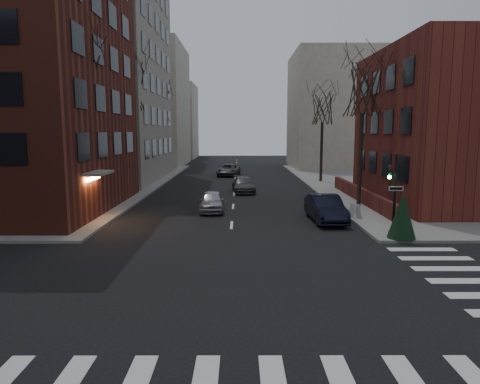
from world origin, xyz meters
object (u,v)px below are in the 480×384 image
at_px(tree_left_a, 80,75).
at_px(car_lane_silver, 212,201).
at_px(traffic_signal, 393,200).
at_px(evergreen_shrub, 402,215).
at_px(tree_right_b, 323,107).
at_px(sandwich_board, 355,211).
at_px(streetlamp_far, 170,139).
at_px(tree_left_c, 161,107).
at_px(streetlamp_near, 129,144).
at_px(parked_sedan, 325,208).
at_px(car_lane_far, 229,170).
at_px(tree_left_b, 132,88).
at_px(car_lane_gray, 243,185).
at_px(tree_right_a, 363,89).

height_order(tree_left_a, car_lane_silver, tree_left_a).
xyz_separation_m(traffic_signal, evergreen_shrub, (0.29, -0.49, -0.65)).
relative_size(tree_left_a, tree_right_b, 1.12).
relative_size(traffic_signal, sandwich_board, 4.74).
distance_m(streetlamp_far, sandwich_board, 32.80).
bearing_deg(tree_left_c, traffic_signal, -61.64).
bearing_deg(tree_left_c, streetlamp_near, -88.09).
relative_size(traffic_signal, parked_sedan, 0.85).
distance_m(tree_right_b, car_lane_far, 13.58).
distance_m(traffic_signal, car_lane_far, 30.97).
xyz_separation_m(streetlamp_near, parked_sedan, (13.67, -8.98, -3.46)).
xyz_separation_m(traffic_signal, parked_sedan, (-2.47, 4.02, -1.14)).
relative_size(tree_left_c, evergreen_shrub, 4.39).
height_order(traffic_signal, sandwich_board, traffic_signal).
xyz_separation_m(traffic_signal, sandwich_board, (-0.64, 4.34, -1.34)).
relative_size(tree_left_b, streetlamp_far, 1.72).
bearing_deg(tree_right_b, tree_left_b, -161.18).
distance_m(tree_left_a, streetlamp_near, 9.07).
distance_m(tree_left_c, streetlamp_near, 18.40).
relative_size(tree_left_b, streetlamp_near, 1.72).
height_order(car_lane_silver, sandwich_board, car_lane_silver).
bearing_deg(tree_left_b, streetlamp_far, 87.85).
distance_m(car_lane_gray, sandwich_board, 13.37).
xyz_separation_m(tree_left_a, evergreen_shrub, (17.03, -5.50, -7.21)).
relative_size(tree_right_b, sandwich_board, 10.87).
xyz_separation_m(traffic_signal, tree_right_b, (0.86, 23.01, 5.68)).
relative_size(traffic_signal, evergreen_shrub, 1.81).
bearing_deg(tree_left_b, tree_left_a, -90.00).
xyz_separation_m(tree_left_b, car_lane_silver, (7.42, -9.78, -8.25)).
height_order(car_lane_silver, evergreen_shrub, evergreen_shrub).
xyz_separation_m(tree_left_c, parked_sedan, (14.27, -26.98, -7.26)).
bearing_deg(tree_right_b, tree_left_c, 155.56).
bearing_deg(parked_sedan, sandwich_board, 6.84).
distance_m(tree_right_b, parked_sedan, 20.44).
relative_size(tree_left_b, parked_sedan, 2.30).
bearing_deg(car_lane_gray, car_lane_silver, -108.26).
relative_size(tree_left_a, streetlamp_near, 1.63).
distance_m(tree_left_a, car_lane_silver, 11.00).
height_order(tree_left_c, tree_right_b, tree_left_c).
bearing_deg(car_lane_far, tree_right_b, -27.28).
xyz_separation_m(tree_left_c, evergreen_shrub, (17.03, -31.50, -6.77)).
bearing_deg(tree_left_a, tree_right_a, 12.80).
bearing_deg(tree_left_c, parked_sedan, -62.13).
relative_size(tree_left_c, parked_sedan, 2.07).
height_order(parked_sedan, sandwich_board, parked_sedan).
relative_size(traffic_signal, tree_left_a, 0.39).
bearing_deg(car_lane_silver, tree_left_b, 125.14).
distance_m(traffic_signal, evergreen_shrub, 0.87).
xyz_separation_m(streetlamp_near, car_lane_gray, (9.00, 3.01, -3.59)).
xyz_separation_m(tree_left_b, tree_right_a, (17.60, -8.00, -0.88)).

